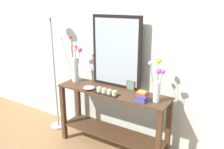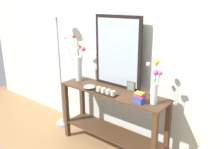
# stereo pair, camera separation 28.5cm
# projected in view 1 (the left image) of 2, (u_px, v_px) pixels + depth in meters

# --- Properties ---
(ground_plane) EXTENTS (7.00, 6.00, 0.02)m
(ground_plane) POSITION_uv_depth(u_px,v_px,m) (112.00, 148.00, 3.17)
(ground_plane) COLOR #997047
(wall_back) EXTENTS (6.40, 0.08, 2.70)m
(wall_back) POSITION_uv_depth(u_px,v_px,m) (125.00, 45.00, 3.02)
(wall_back) COLOR beige
(wall_back) RESTS_ON ground
(console_table) EXTENTS (1.48, 0.40, 0.83)m
(console_table) POSITION_uv_depth(u_px,v_px,m) (112.00, 113.00, 3.02)
(console_table) COLOR #472D1C
(console_table) RESTS_ON ground
(mirror_leaning) EXTENTS (0.70, 0.03, 0.92)m
(mirror_leaning) POSITION_uv_depth(u_px,v_px,m) (116.00, 52.00, 2.94)
(mirror_leaning) COLOR black
(mirror_leaning) RESTS_ON console_table
(tall_vase_left) EXTENTS (0.24, 0.20, 0.64)m
(tall_vase_left) POSITION_uv_depth(u_px,v_px,m) (75.00, 65.00, 3.19)
(tall_vase_left) COLOR silver
(tall_vase_left) RESTS_ON console_table
(vase_right) EXTENTS (0.20, 0.14, 0.49)m
(vase_right) POSITION_uv_depth(u_px,v_px,m) (157.00, 84.00, 2.55)
(vase_right) COLOR silver
(vase_right) RESTS_ON console_table
(candle_tray) EXTENTS (0.32, 0.09, 0.07)m
(candle_tray) POSITION_uv_depth(u_px,v_px,m) (107.00, 92.00, 2.80)
(candle_tray) COLOR black
(candle_tray) RESTS_ON console_table
(picture_frame_small) EXTENTS (0.11, 0.01, 0.12)m
(picture_frame_small) POSITION_uv_depth(u_px,v_px,m) (131.00, 85.00, 2.93)
(picture_frame_small) COLOR brown
(picture_frame_small) RESTS_ON console_table
(decorative_bowl) EXTENTS (0.15, 0.15, 0.05)m
(decorative_bowl) POSITION_uv_depth(u_px,v_px,m) (89.00, 88.00, 2.95)
(decorative_bowl) COLOR #9E9389
(decorative_bowl) RESTS_ON console_table
(book_stack) EXTENTS (0.13, 0.10, 0.12)m
(book_stack) POSITION_uv_depth(u_px,v_px,m) (142.00, 97.00, 2.59)
(book_stack) COLOR #2D519E
(book_stack) RESTS_ON console_table
(floor_lamp) EXTENTS (0.24, 0.24, 1.79)m
(floor_lamp) POSITION_uv_depth(u_px,v_px,m) (53.00, 51.00, 3.35)
(floor_lamp) COLOR #9E9EA3
(floor_lamp) RESTS_ON ground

